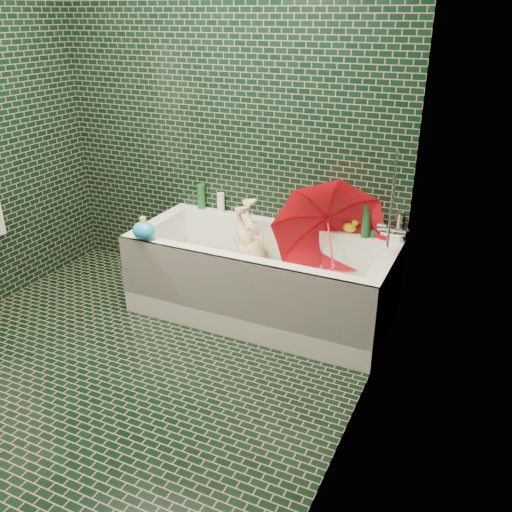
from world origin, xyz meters
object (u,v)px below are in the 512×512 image
at_px(child, 257,267).
at_px(bath_toy, 144,230).
at_px(bathtub, 260,286).
at_px(umbrella, 330,241).
at_px(rubber_duck, 351,227).

relative_size(child, bath_toy, 5.70).
relative_size(bathtub, umbrella, 2.43).
xyz_separation_m(bathtub, rubber_duck, (0.49, 0.35, 0.38)).
bearing_deg(rubber_duck, bathtub, -151.61).
relative_size(bathtub, bath_toy, 10.78).
distance_m(child, umbrella, 0.57).
bearing_deg(rubber_duck, child, -159.33).
height_order(child, umbrella, umbrella).
distance_m(rubber_duck, bath_toy, 1.34).
bearing_deg(rubber_duck, bath_toy, -156.89).
bearing_deg(umbrella, child, 160.35).
relative_size(umbrella, rubber_duck, 5.94).
distance_m(umbrella, rubber_duck, 0.29).
height_order(child, rubber_duck, rubber_duck).
bearing_deg(child, rubber_duck, 113.02).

